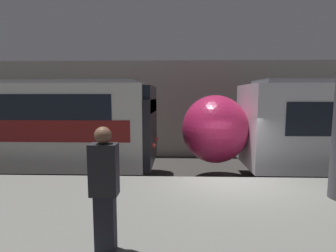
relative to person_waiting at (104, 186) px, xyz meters
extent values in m
plane|color=#33302D|center=(2.43, 3.45, -1.95)|extent=(120.00, 120.00, 0.00)
cube|color=slate|center=(2.43, 1.39, -1.45)|extent=(40.00, 4.14, 1.00)
cube|color=#9E998E|center=(2.43, 10.09, 0.52)|extent=(50.00, 0.15, 4.94)
ellipsoid|color=#B21E4C|center=(2.41, 6.15, 0.01)|extent=(2.42, 2.63, 2.48)
sphere|color=#F2EFCC|center=(1.46, 6.15, -0.43)|extent=(0.20, 0.20, 0.20)
cube|color=black|center=(0.03, 6.15, -0.08)|extent=(0.25, 2.80, 2.37)
cube|color=black|center=(0.03, 6.15, 1.10)|extent=(0.25, 2.51, 0.95)
sphere|color=#EA4C42|center=(0.19, 5.51, -0.49)|extent=(0.18, 0.18, 0.18)
sphere|color=#EA4C42|center=(0.19, 6.80, -0.49)|extent=(0.18, 0.18, 0.18)
cube|color=black|center=(0.00, 0.00, -0.54)|extent=(0.28, 0.20, 0.83)
cube|color=#232328|center=(0.00, 0.00, 0.24)|extent=(0.38, 0.24, 0.72)
sphere|color=brown|center=(0.00, 0.00, 0.72)|extent=(0.23, 0.23, 0.23)
camera|label=1|loc=(0.99, -3.47, 1.26)|focal=28.00mm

